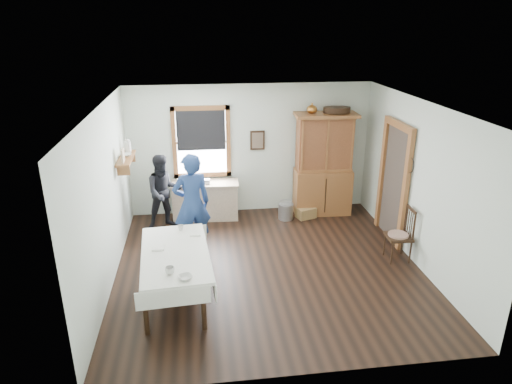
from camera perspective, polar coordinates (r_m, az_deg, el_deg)
room at (r=7.17m, az=1.63°, el=0.02°), size 5.01×5.01×2.70m
window at (r=9.36m, az=-6.86°, el=6.64°), size 1.18×0.07×1.48m
doorway at (r=8.70m, az=16.89°, el=1.59°), size 0.09×1.14×2.22m
wall_shelf at (r=8.58m, az=-15.93°, el=4.30°), size 0.24×1.00×0.44m
framed_picture at (r=9.45m, az=0.19°, el=6.47°), size 0.30×0.04×0.40m
rug_beater at (r=8.06m, az=18.81°, el=4.04°), size 0.01×0.27×0.27m
work_counter at (r=9.46m, az=-6.33°, el=-1.04°), size 1.39×0.60×0.78m
china_hutch at (r=9.56m, az=8.44°, el=3.41°), size 1.28×0.64×2.14m
dining_table at (r=6.90m, az=-9.89°, el=-10.18°), size 1.12×1.94×0.75m
spindle_chair at (r=8.14m, az=17.43°, el=-5.05°), size 0.46×0.46×0.95m
pail at (r=9.47m, az=3.75°, el=-2.41°), size 0.41×0.41×0.33m
wicker_basket at (r=9.58m, az=6.24°, el=-2.58°), size 0.44×0.37×0.22m
woman_blue at (r=7.99m, az=-8.01°, el=-1.91°), size 0.69×0.53×1.67m
figure_dark at (r=9.07m, az=-11.40°, el=-0.31°), size 0.79×0.69×1.38m
table_cup_a at (r=6.19m, az=-10.71°, el=-9.60°), size 0.14×0.14×0.10m
table_cup_b at (r=7.35m, az=-9.39°, el=-4.44°), size 0.12×0.12×0.09m
table_bowl at (r=6.05m, az=-8.83°, el=-10.48°), size 0.26×0.26×0.05m
counter_book at (r=9.30m, az=-8.93°, el=1.09°), size 0.27×0.29×0.02m
counter_bowl at (r=9.41m, az=-9.28°, el=1.42°), size 0.22×0.22×0.06m
shelf_bowl at (r=8.58m, az=-15.93°, el=4.48°), size 0.22×0.22×0.05m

